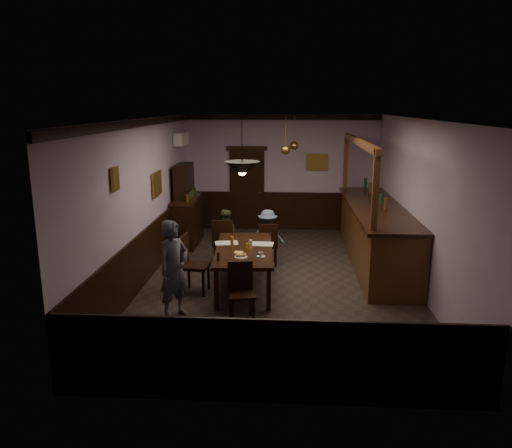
# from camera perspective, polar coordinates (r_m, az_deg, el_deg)

# --- Properties ---
(room) EXTENTS (5.01, 8.01, 3.01)m
(room) POSITION_cam_1_polar(r_m,az_deg,el_deg) (9.12, 2.63, 2.44)
(room) COLOR #2D2621
(room) RESTS_ON ground
(dining_table) EXTENTS (1.13, 2.25, 0.75)m
(dining_table) POSITION_cam_1_polar(r_m,az_deg,el_deg) (8.92, -1.36, -3.19)
(dining_table) COLOR black
(dining_table) RESTS_ON ground
(chair_far_left) EXTENTS (0.44, 0.44, 0.99)m
(chair_far_left) POSITION_cam_1_polar(r_m,az_deg,el_deg) (10.20, -3.74, -1.89)
(chair_far_left) COLOR black
(chair_far_left) RESTS_ON ground
(chair_far_right) EXTENTS (0.42, 0.42, 0.90)m
(chair_far_right) POSITION_cam_1_polar(r_m,az_deg,el_deg) (10.20, 1.38, -2.15)
(chair_far_right) COLOR black
(chair_far_right) RESTS_ON ground
(chair_near) EXTENTS (0.46, 0.46, 0.90)m
(chair_near) POSITION_cam_1_polar(r_m,az_deg,el_deg) (7.73, -1.71, -7.39)
(chair_near) COLOR black
(chair_near) RESTS_ON ground
(chair_side) EXTENTS (0.49, 0.49, 1.04)m
(chair_side) POSITION_cam_1_polar(r_m,az_deg,el_deg) (8.85, -7.47, -4.23)
(chair_side) COLOR black
(chair_side) RESTS_ON ground
(person_standing) EXTENTS (0.63, 0.68, 1.55)m
(person_standing) POSITION_cam_1_polar(r_m,az_deg,el_deg) (7.81, -9.38, -5.15)
(person_standing) COLOR #4E4F5A
(person_standing) RESTS_ON ground
(person_seated_left) EXTENTS (0.59, 0.48, 1.13)m
(person_seated_left) POSITION_cam_1_polar(r_m,az_deg,el_deg) (10.46, -3.60, -1.36)
(person_seated_left) COLOR #3F4127
(person_seated_left) RESTS_ON ground
(person_seated_right) EXTENTS (0.77, 0.51, 1.12)m
(person_seated_right) POSITION_cam_1_polar(r_m,az_deg,el_deg) (10.44, 1.34, -1.39)
(person_seated_right) COLOR slate
(person_seated_right) RESTS_ON ground
(newspaper_left) EXTENTS (0.47, 0.38, 0.01)m
(newspaper_left) POSITION_cam_1_polar(r_m,az_deg,el_deg) (9.23, -3.40, -2.18)
(newspaper_left) COLOR silver
(newspaper_left) RESTS_ON dining_table
(newspaper_right) EXTENTS (0.43, 0.32, 0.01)m
(newspaper_right) POSITION_cam_1_polar(r_m,az_deg,el_deg) (9.15, 0.67, -2.29)
(newspaper_right) COLOR silver
(newspaper_right) RESTS_ON dining_table
(napkin) EXTENTS (0.16, 0.16, 0.00)m
(napkin) POSITION_cam_1_polar(r_m,az_deg,el_deg) (8.66, -1.98, -3.24)
(napkin) COLOR #ECBC57
(napkin) RESTS_ON dining_table
(saucer) EXTENTS (0.15, 0.15, 0.01)m
(saucer) POSITION_cam_1_polar(r_m,az_deg,el_deg) (8.40, 0.57, -3.73)
(saucer) COLOR white
(saucer) RESTS_ON dining_table
(coffee_cup) EXTENTS (0.08, 0.08, 0.07)m
(coffee_cup) POSITION_cam_1_polar(r_m,az_deg,el_deg) (8.37, 0.53, -3.50)
(coffee_cup) COLOR white
(coffee_cup) RESTS_ON saucer
(pastry_plate) EXTENTS (0.22, 0.22, 0.01)m
(pastry_plate) POSITION_cam_1_polar(r_m,az_deg,el_deg) (8.38, -1.75, -3.79)
(pastry_plate) COLOR white
(pastry_plate) RESTS_ON dining_table
(pastry_ring_a) EXTENTS (0.13, 0.13, 0.04)m
(pastry_ring_a) POSITION_cam_1_polar(r_m,az_deg,el_deg) (8.39, -1.89, -3.58)
(pastry_ring_a) COLOR #C68C47
(pastry_ring_a) RESTS_ON pastry_plate
(pastry_ring_b) EXTENTS (0.13, 0.13, 0.04)m
(pastry_ring_b) POSITION_cam_1_polar(r_m,az_deg,el_deg) (8.41, -1.55, -3.52)
(pastry_ring_b) COLOR #C68C47
(pastry_ring_b) RESTS_ON pastry_plate
(soda_can) EXTENTS (0.07, 0.07, 0.12)m
(soda_can) POSITION_cam_1_polar(r_m,az_deg,el_deg) (8.80, -0.98, -2.58)
(soda_can) COLOR yellow
(soda_can) RESTS_ON dining_table
(beer_glass) EXTENTS (0.06, 0.06, 0.20)m
(beer_glass) POSITION_cam_1_polar(r_m,az_deg,el_deg) (8.95, -2.76, -2.04)
(beer_glass) COLOR #BF721E
(beer_glass) RESTS_ON dining_table
(water_glass) EXTENTS (0.06, 0.06, 0.15)m
(water_glass) POSITION_cam_1_polar(r_m,az_deg,el_deg) (8.90, -0.60, -2.29)
(water_glass) COLOR silver
(water_glass) RESTS_ON dining_table
(pepper_mill) EXTENTS (0.04, 0.04, 0.14)m
(pepper_mill) POSITION_cam_1_polar(r_m,az_deg,el_deg) (8.23, -4.34, -3.70)
(pepper_mill) COLOR black
(pepper_mill) RESTS_ON dining_table
(sideboard) EXTENTS (0.52, 1.44, 1.91)m
(sideboard) POSITION_cam_1_polar(r_m,az_deg,el_deg) (11.87, -7.93, 1.32)
(sideboard) COLOR black
(sideboard) RESTS_ON ground
(bar_counter) EXTENTS (1.07, 4.60, 2.57)m
(bar_counter) POSITION_cam_1_polar(r_m,az_deg,el_deg) (10.61, 13.52, -1.04)
(bar_counter) COLOR #542D16
(bar_counter) RESTS_ON ground
(door_back) EXTENTS (0.90, 0.06, 2.10)m
(door_back) POSITION_cam_1_polar(r_m,az_deg,el_deg) (13.12, -1.02, 3.89)
(door_back) COLOR black
(door_back) RESTS_ON ground
(ac_unit) EXTENTS (0.20, 0.85, 0.30)m
(ac_unit) POSITION_cam_1_polar(r_m,az_deg,el_deg) (12.14, -8.54, 9.62)
(ac_unit) COLOR white
(ac_unit) RESTS_ON ground
(picture_left_small) EXTENTS (0.04, 0.28, 0.36)m
(picture_left_small) POSITION_cam_1_polar(r_m,az_deg,el_deg) (7.87, -15.82, 4.98)
(picture_left_small) COLOR olive
(picture_left_small) RESTS_ON ground
(picture_left_large) EXTENTS (0.04, 0.62, 0.48)m
(picture_left_large) POSITION_cam_1_polar(r_m,az_deg,el_deg) (10.20, -11.26, 4.54)
(picture_left_large) COLOR olive
(picture_left_large) RESTS_ON ground
(picture_back) EXTENTS (0.55, 0.04, 0.42)m
(picture_back) POSITION_cam_1_polar(r_m,az_deg,el_deg) (13.01, 6.96, 7.05)
(picture_back) COLOR olive
(picture_back) RESTS_ON ground
(pendant_iron) EXTENTS (0.56, 0.56, 0.83)m
(pendant_iron) POSITION_cam_1_polar(r_m,az_deg,el_deg) (7.80, -1.59, 6.36)
(pendant_iron) COLOR black
(pendant_iron) RESTS_ON ground
(pendant_brass_mid) EXTENTS (0.20, 0.20, 0.81)m
(pendant_brass_mid) POSITION_cam_1_polar(r_m,az_deg,el_deg) (10.87, 3.39, 8.49)
(pendant_brass_mid) COLOR #BF8C3F
(pendant_brass_mid) RESTS_ON ground
(pendant_brass_far) EXTENTS (0.20, 0.20, 0.81)m
(pendant_brass_far) POSITION_cam_1_polar(r_m,az_deg,el_deg) (11.92, 4.39, 8.92)
(pendant_brass_far) COLOR #BF8C3F
(pendant_brass_far) RESTS_ON ground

